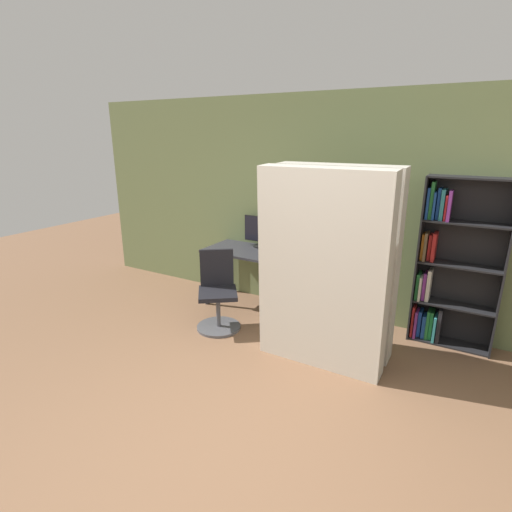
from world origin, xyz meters
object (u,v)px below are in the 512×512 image
office_chair (218,297)px  mattress_near (322,272)px  monitor (260,231)px  bookshelf (448,268)px  mattress_far (335,262)px

office_chair → mattress_near: mattress_near is taller
monitor → mattress_near: mattress_near is taller
monitor → mattress_near: size_ratio=0.25×
mattress_near → bookshelf: bearing=48.9°
mattress_near → monitor: bearing=139.2°
office_chair → mattress_far: size_ratio=0.47×
monitor → office_chair: 1.14m
bookshelf → mattress_far: size_ratio=0.93×
bookshelf → office_chair: bearing=-157.6°
office_chair → mattress_far: bearing=8.3°
office_chair → bookshelf: bookshelf is taller
mattress_far → office_chair: bearing=-171.7°
bookshelf → monitor: bearing=-179.7°
bookshelf → mattress_near: size_ratio=0.93×
office_chair → bookshelf: bearing=22.4°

